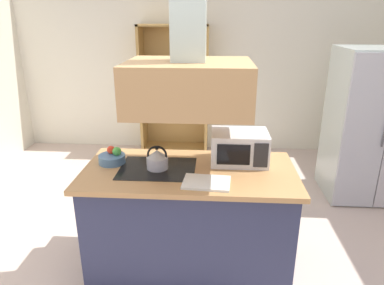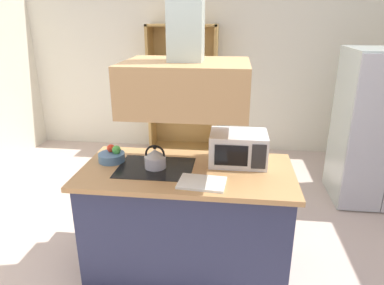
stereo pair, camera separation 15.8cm
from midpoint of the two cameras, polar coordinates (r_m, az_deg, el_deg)
ground_plane at (r=3.23m, az=-0.52°, el=-19.44°), size 7.80×7.80×0.00m
wall_back at (r=5.53m, az=1.77°, el=12.71°), size 6.00×0.12×2.70m
kitchen_island at (r=2.99m, az=-2.00°, el=-12.22°), size 1.69×0.85×0.90m
range_hood at (r=2.56m, az=-2.33°, el=11.97°), size 0.90×0.70×1.32m
refrigerator at (r=4.46m, az=26.39°, el=2.50°), size 0.90×0.78×1.73m
dish_cabinet at (r=5.44m, az=-3.70°, el=7.34°), size 1.02×0.40×1.94m
kettle at (r=2.78m, az=-7.32°, el=-2.71°), size 0.17×0.17×0.19m
cutting_board at (r=2.55m, az=0.59°, el=-6.55°), size 0.36×0.27×0.02m
microwave at (r=2.89m, az=6.16°, el=-0.77°), size 0.46×0.35×0.26m
fruit_bowl at (r=2.98m, az=-14.34°, el=-2.41°), size 0.22×0.22×0.14m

